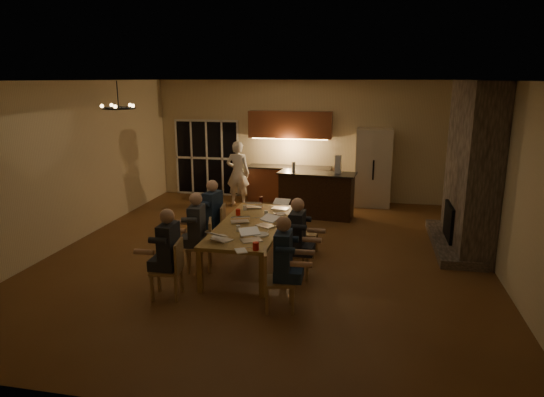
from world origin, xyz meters
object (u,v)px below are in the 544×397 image
Objects in this scene: person_right_mid at (297,239)px; can_right at (275,217)px; bar_island at (316,195)px; laptop_d at (266,220)px; laptop_a at (221,233)px; plate_far at (280,214)px; chair_right_near at (279,280)px; mug_front at (238,228)px; chair_right_mid at (295,252)px; bar_bottle at (294,167)px; laptop_c at (240,216)px; chair_left_mid at (199,245)px; person_right_near at (283,263)px; chair_right_far at (306,232)px; can_cola at (261,200)px; dining_table at (252,244)px; plate_near at (261,234)px; chair_left_far at (213,228)px; mug_back at (245,208)px; refrigerator at (373,168)px; person_left_mid at (197,232)px; mug_mid at (266,213)px; person_left_near at (169,253)px; redcup_mid at (238,212)px; person_left_far at (213,215)px; standing_person at (238,173)px; laptop_b at (251,234)px; chandelier at (119,108)px; bar_blender at (338,164)px; redcup_near at (256,246)px; laptop_f at (280,203)px; plate_left at (219,237)px.

can_right is at bearing 35.44° from person_right_mid.
bar_island is 5.68× the size of laptop_d.
plate_far is at bearing -84.84° from laptop_a.
can_right is (-0.45, 1.93, 0.37)m from chair_right_near.
chair_right_near reaches higher than mug_front.
chair_right_mid is 3.81m from bar_bottle.
chair_right_mid is 1.25m from laptop_c.
bar_island is 2.04× the size of chair_left_mid.
person_right_near is 13.80× the size of mug_front.
laptop_d is at bearing -95.36° from laptop_a.
can_cola is (-1.05, 0.82, 0.37)m from chair_right_far.
dining_table is 3.13× the size of chair_right_near.
plate_near is at bearing 12.69° from chair_right_near.
chair_left_far is 8.90× the size of mug_back.
chair_right_mid is 2.20m from can_cola.
refrigerator reaches higher than person_left_mid.
chair_right_mid is 8.90× the size of mug_mid.
laptop_a is at bearing 131.51° from person_left_near.
bar_bottle is (1.12, 4.79, 0.51)m from person_left_near.
person_left_far is at bearing 168.77° from redcup_mid.
redcup_mid is (-0.52, -0.07, 0.01)m from mug_mid.
laptop_a is 3.20× the size of mug_back.
standing_person is 3.33m from mug_back.
standing_person is 6.41× the size of plate_near.
laptop_d is at bearing -97.38° from plate_far.
person_right_mid is at bearing -29.82° from dining_table.
refrigerator reaches higher than bar_island.
refrigerator is at bearing 71.19° from plate_near.
chair_left_mid is at bearing -147.52° from can_right.
person_left_far is at bearing 24.58° from chair_right_near.
chair_left_far is 2.78× the size of laptop_d.
dining_table is 0.54m from laptop_c.
laptop_b is 0.80m from laptop_d.
mug_back is (1.85, 1.20, -1.95)m from chandelier.
bar_blender reaches higher than bar_bottle.
laptop_d is (1.64, -4.12, 0.02)m from standing_person.
plate_near is at bearing 158.63° from chair_right_far.
person_left_near is 2.12m from person_left_far.
person_right_near is 13.80× the size of mug_back.
chair_right_far is at bearing 140.49° from person_left_near.
mug_front is at bearing 38.48° from person_right_near.
can_right is (-1.73, -4.35, -0.19)m from refrigerator.
redcup_near is 1.00× the size of can_cola.
laptop_f is at bearing 126.42° from chair_left_mid.
chandelier reaches higher than dining_table.
chair_right_mid is 7.42× the size of can_right.
laptop_d is at bearing -78.34° from mug_mid.
redcup_mid is (-0.65, 0.57, -0.05)m from laptop_d.
laptop_a is at bearing -91.95° from can_cola.
chair_right_near is at bearing -34.60° from plate_left.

